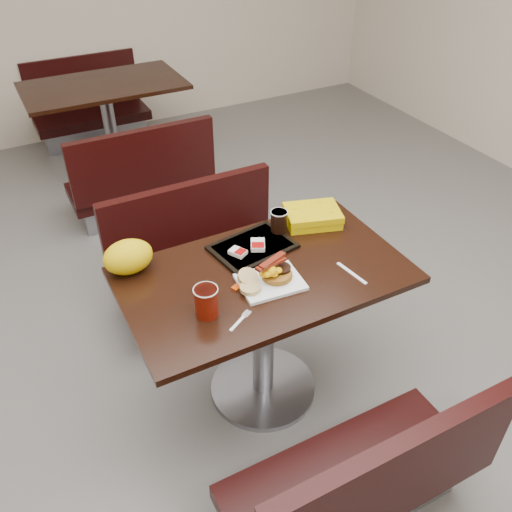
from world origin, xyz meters
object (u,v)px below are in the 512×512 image
bench_near_s (352,458)px  coffee_cup_far (279,221)px  table_near (264,336)px  knife (352,273)px  fork (237,323)px  paper_bag (128,257)px  table_far (111,130)px  platter (270,282)px  tray (253,247)px  clamshell (312,216)px  hashbrown_sleeve_right (258,245)px  bench_far_s (138,168)px  bench_near_n (204,258)px  pancake_stack (277,274)px  bench_far_n (90,103)px  hashbrown_sleeve_left (238,252)px  coffee_cup_near (206,302)px

bench_near_s → coffee_cup_far: 1.05m
table_near → coffee_cup_far: bearing=49.0°
table_near → knife: (0.32, -0.18, 0.38)m
fork → paper_bag: (-0.26, 0.50, 0.07)m
table_far → platter: 2.70m
tray → fork: bearing=-133.5°
table_near → clamshell: bearing=31.2°
clamshell → hashbrown_sleeve_right: bearing=-149.5°
tray → coffee_cup_far: size_ratio=3.43×
bench_near_s → bench_far_s: (0.00, 2.60, 0.00)m
clamshell → paper_bag: bearing=-165.3°
bench_near_n → coffee_cup_far: (0.20, -0.47, 0.46)m
pancake_stack → clamshell: bearing=39.6°
bench_far_s → platter: 2.02m
bench_near_n → knife: bearing=-69.8°
bench_far_s → coffee_cup_far: size_ratio=9.84×
bench_far_n → coffee_cup_far: size_ratio=9.84×
bench_near_s → hashbrown_sleeve_left: bearing=93.4°
bench_far_s → coffee_cup_far: (0.20, -1.67, 0.46)m
table_far → fork: 2.86m
table_near → platter: platter is taller
knife → tray: (-0.29, 0.35, 0.01)m
tray → clamshell: clamshell is taller
bench_near_n → bench_far_s: bearing=90.0°
table_near → table_far: bearing=90.0°
table_near → fork: fork is taller
bench_far_n → coffee_cup_far: coffee_cup_far is taller
fork → paper_bag: bearing=87.1°
fork → bench_near_n: bearing=45.3°
bench_near_n → fork: 1.03m
table_near → fork: size_ratio=9.33×
bench_far_n → platter: 3.40m
clamshell → paper_bag: 0.88m
bench_far_s → hashbrown_sleeve_right: hashbrown_sleeve_right is taller
table_near → hashbrown_sleeve_left: 0.43m
hashbrown_sleeve_right → paper_bag: (-0.55, 0.12, 0.05)m
paper_bag → fork: bearing=-62.5°
platter → bench_far_s: bearing=94.7°
paper_bag → hashbrown_sleeve_left: bearing=-15.7°
bench_near_s → coffee_cup_near: 0.80m
platter → coffee_cup_near: size_ratio=2.06×
table_far → table_near: bearing=-90.0°
bench_far_n → knife: size_ratio=5.82×
table_near → bench_near_n: table_near is taller
bench_near_s → table_far: size_ratio=0.83×
platter → bench_near_n: bearing=94.1°
bench_near_n → table_near: bearing=-90.0°
coffee_cup_far → platter: bearing=-124.7°
bench_near_s → fork: fork is taller
platter → knife: size_ratio=1.48×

